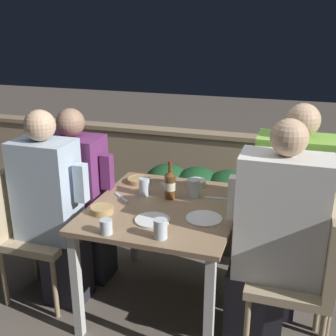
% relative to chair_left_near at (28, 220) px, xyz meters
% --- Properties ---
extents(ground_plane, '(16.00, 16.00, 0.00)m').
position_rel_chair_left_near_xyz_m(ground_plane, '(0.90, 0.16, -0.55)').
color(ground_plane, '#665B51').
extents(parapet_wall, '(9.00, 0.18, 0.80)m').
position_rel_chair_left_near_xyz_m(parapet_wall, '(0.90, 1.66, -0.14)').
color(parapet_wall, tan).
rests_on(parapet_wall, ground_plane).
extents(dining_table, '(0.88, 0.99, 0.72)m').
position_rel_chair_left_near_xyz_m(dining_table, '(0.90, 0.16, 0.08)').
color(dining_table, '#937556').
rests_on(dining_table, ground_plane).
extents(planter_hedge, '(0.94, 0.47, 0.66)m').
position_rel_chair_left_near_xyz_m(planter_hedge, '(0.89, 1.04, -0.18)').
color(planter_hedge, brown).
rests_on(planter_hedge, ground_plane).
extents(chair_left_near, '(0.44, 0.44, 0.91)m').
position_rel_chair_left_near_xyz_m(chair_left_near, '(0.00, 0.00, 0.00)').
color(chair_left_near, tan).
rests_on(chair_left_near, ground_plane).
extents(person_blue_shirt, '(0.47, 0.26, 1.30)m').
position_rel_chair_left_near_xyz_m(person_blue_shirt, '(0.20, 0.00, 0.11)').
color(person_blue_shirt, '#282833').
rests_on(person_blue_shirt, ground_plane).
extents(chair_left_far, '(0.44, 0.44, 0.91)m').
position_rel_chair_left_near_xyz_m(chair_left_far, '(0.03, 0.30, 0.00)').
color(chair_left_far, tan).
rests_on(chair_left_far, ground_plane).
extents(person_purple_stripe, '(0.49, 0.26, 1.25)m').
position_rel_chair_left_near_xyz_m(person_purple_stripe, '(0.23, 0.30, 0.08)').
color(person_purple_stripe, '#282833').
rests_on(person_purple_stripe, ground_plane).
extents(chair_right_near, '(0.44, 0.44, 0.91)m').
position_rel_chair_left_near_xyz_m(chair_right_near, '(1.77, -0.01, 0.00)').
color(chair_right_near, tan).
rests_on(chair_right_near, ground_plane).
extents(person_white_polo, '(0.52, 0.26, 1.35)m').
position_rel_chair_left_near_xyz_m(person_white_polo, '(1.57, -0.01, 0.13)').
color(person_white_polo, '#282833').
rests_on(person_white_polo, ground_plane).
extents(chair_right_far, '(0.44, 0.44, 0.91)m').
position_rel_chair_left_near_xyz_m(chair_right_far, '(1.83, 0.31, 0.00)').
color(chair_right_far, tan).
rests_on(chair_right_far, ground_plane).
extents(person_green_blouse, '(0.52, 0.26, 1.37)m').
position_rel_chair_left_near_xyz_m(person_green_blouse, '(1.63, 0.31, 0.13)').
color(person_green_blouse, '#282833').
rests_on(person_green_blouse, ground_plane).
extents(beer_bottle, '(0.07, 0.07, 0.25)m').
position_rel_chair_left_near_xyz_m(beer_bottle, '(0.90, 0.27, 0.26)').
color(beer_bottle, brown).
rests_on(beer_bottle, dining_table).
extents(plate_0, '(0.20, 0.20, 0.01)m').
position_rel_chair_left_near_xyz_m(plate_0, '(0.89, -0.07, 0.17)').
color(plate_0, white).
rests_on(plate_0, dining_table).
extents(plate_1, '(0.21, 0.21, 0.01)m').
position_rel_chair_left_near_xyz_m(plate_1, '(1.18, 0.04, 0.17)').
color(plate_1, white).
rests_on(plate_1, dining_table).
extents(bowl_0, '(0.16, 0.16, 0.03)m').
position_rel_chair_left_near_xyz_m(bowl_0, '(0.61, 0.47, 0.19)').
color(bowl_0, tan).
rests_on(bowl_0, dining_table).
extents(bowl_1, '(0.14, 0.14, 0.04)m').
position_rel_chair_left_near_xyz_m(bowl_1, '(0.58, -0.06, 0.19)').
color(bowl_1, tan).
rests_on(bowl_1, dining_table).
extents(bowl_2, '(0.13, 0.13, 0.05)m').
position_rel_chair_left_near_xyz_m(bowl_2, '(1.01, 0.52, 0.19)').
color(bowl_2, silver).
rests_on(bowl_2, dining_table).
extents(glass_cup_0, '(0.07, 0.07, 0.11)m').
position_rel_chair_left_near_xyz_m(glass_cup_0, '(0.72, 0.28, 0.22)').
color(glass_cup_0, silver).
rests_on(glass_cup_0, dining_table).
extents(glass_cup_1, '(0.07, 0.07, 0.11)m').
position_rel_chair_left_near_xyz_m(glass_cup_1, '(1.01, -0.24, 0.22)').
color(glass_cup_1, silver).
rests_on(glass_cup_1, dining_table).
extents(glass_cup_2, '(0.08, 0.08, 0.12)m').
position_rel_chair_left_near_xyz_m(glass_cup_2, '(1.04, 0.35, 0.22)').
color(glass_cup_2, silver).
rests_on(glass_cup_2, dining_table).
extents(glass_cup_3, '(0.07, 0.07, 0.08)m').
position_rel_chair_left_near_xyz_m(glass_cup_3, '(0.71, -0.28, 0.21)').
color(glass_cup_3, silver).
rests_on(glass_cup_3, dining_table).
extents(fork_0, '(0.17, 0.03, 0.01)m').
position_rel_chair_left_near_xyz_m(fork_0, '(1.19, 0.35, 0.17)').
color(fork_0, silver).
rests_on(fork_0, dining_table).
extents(fork_1, '(0.14, 0.13, 0.01)m').
position_rel_chair_left_near_xyz_m(fork_1, '(0.60, 0.18, 0.17)').
color(fork_1, silver).
rests_on(fork_1, dining_table).
extents(fork_2, '(0.12, 0.15, 0.01)m').
position_rel_chair_left_near_xyz_m(fork_2, '(0.81, 0.44, 0.17)').
color(fork_2, silver).
rests_on(fork_2, dining_table).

